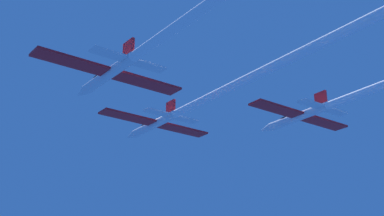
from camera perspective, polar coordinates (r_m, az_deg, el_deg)
jet_lead at (r=63.88m, az=4.37°, el=2.38°), size 16.70×57.41×2.77m
jet_left_wing at (r=45.66m, az=1.59°, el=10.58°), size 16.70×56.87×2.77m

